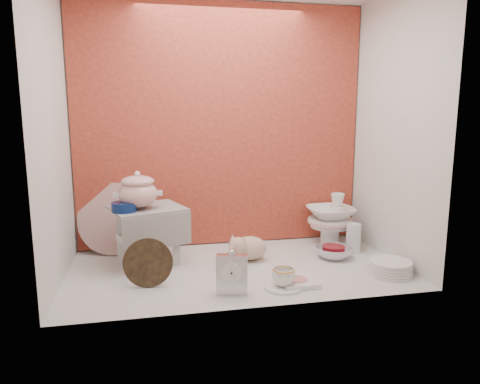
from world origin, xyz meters
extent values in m
plane|color=silver|center=(0.00, 0.00, 0.00)|extent=(1.80, 1.80, 0.00)
cube|color=#B9492E|center=(0.00, 0.50, 0.75)|extent=(1.80, 0.06, 1.50)
cube|color=silver|center=(-0.90, 0.00, 0.75)|extent=(0.06, 1.00, 1.50)
cube|color=silver|center=(0.90, 0.00, 0.75)|extent=(0.06, 1.00, 1.50)
cylinder|color=#0A1D4F|center=(-0.59, 0.12, 0.34)|extent=(0.17, 0.17, 0.05)
imported|color=white|center=(-0.46, 0.36, 0.14)|extent=(0.33, 0.33, 0.27)
cube|color=silver|center=(-0.09, -0.33, 0.11)|extent=(0.15, 0.08, 0.21)
ellipsoid|color=tan|center=(0.10, 0.12, 0.08)|extent=(0.28, 0.21, 0.15)
cylinder|color=white|center=(0.16, -0.31, 0.01)|extent=(0.22, 0.22, 0.01)
imported|color=white|center=(0.16, -0.31, 0.06)|extent=(0.12, 0.12, 0.09)
cube|color=white|center=(0.25, -0.28, 0.01)|extent=(0.19, 0.19, 0.03)
cylinder|color=white|center=(0.77, -0.25, 0.04)|extent=(0.30, 0.30, 0.07)
imported|color=silver|center=(0.59, 0.06, 0.03)|extent=(0.21, 0.21, 0.07)
cylinder|color=silver|center=(0.75, 0.14, 0.09)|extent=(0.09, 0.09, 0.18)
camera|label=1|loc=(-0.46, -2.27, 0.85)|focal=33.35mm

